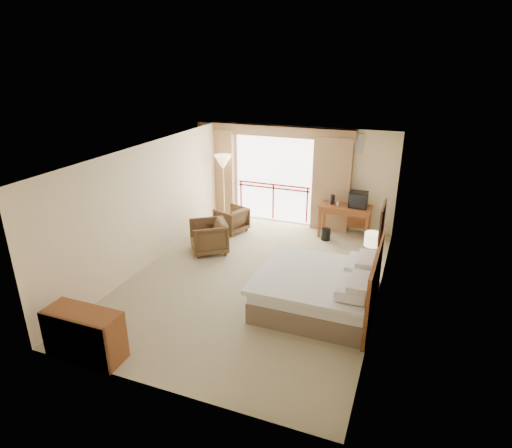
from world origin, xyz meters
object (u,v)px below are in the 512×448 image
at_px(armchair_far, 232,231).
at_px(wastebasket, 326,234).
at_px(armchair_near, 209,251).
at_px(dresser, 84,335).
at_px(tv, 358,200).
at_px(bed, 319,289).
at_px(table_lamp, 373,240).
at_px(nightstand, 369,274).
at_px(side_table, 212,227).
at_px(desk, 346,212).
at_px(floor_lamp, 223,165).

bearing_deg(armchair_far, wastebasket, 118.66).
xyz_separation_m(armchair_near, dresser, (-0.02, -4.16, 0.40)).
distance_m(wastebasket, armchair_far, 2.52).
height_order(tv, armchair_far, tv).
relative_size(armchair_far, dresser, 0.60).
bearing_deg(bed, table_lamp, 57.42).
relative_size(nightstand, tv, 1.27).
distance_m(armchair_near, side_table, 0.69).
relative_size(table_lamp, armchair_near, 0.68).
height_order(table_lamp, desk, table_lamp).
relative_size(desk, armchair_far, 1.77).
xyz_separation_m(wastebasket, armchair_far, (-2.49, -0.34, -0.15)).
distance_m(bed, armchair_near, 3.38).
distance_m(desk, armchair_far, 3.06).
height_order(bed, armchair_near, bed).
distance_m(table_lamp, floor_lamp, 4.98).
bearing_deg(side_table, floor_lamp, 104.23).
distance_m(wastebasket, dresser, 6.39).
relative_size(armchair_near, side_table, 1.44).
xyz_separation_m(wastebasket, dresser, (-2.48, -5.88, 0.26)).
distance_m(tv, armchair_near, 3.93).
distance_m(bed, dresser, 4.07).
height_order(desk, wastebasket, desk).
relative_size(wastebasket, armchair_far, 0.40).
xyz_separation_m(bed, dresser, (-3.05, -2.70, 0.03)).
bearing_deg(desk, tv, -15.14).
height_order(table_lamp, armchair_far, table_lamp).
relative_size(table_lamp, floor_lamp, 0.30).
xyz_separation_m(armchair_far, dresser, (0.01, -5.54, 0.40)).
bearing_deg(dresser, tv, 64.34).
height_order(nightstand, side_table, side_table).
distance_m(nightstand, wastebasket, 2.43).
relative_size(table_lamp, wastebasket, 1.94).
distance_m(side_table, dresser, 4.70).
xyz_separation_m(table_lamp, side_table, (-3.96, 0.80, -0.61)).
height_order(bed, tv, tv).
bearing_deg(armchair_near, wastebasket, 89.23).
xyz_separation_m(bed, side_table, (-3.20, 2.00, 0.03)).
xyz_separation_m(desk, armchair_far, (-2.88, -0.79, -0.66)).
bearing_deg(armchair_near, bed, 28.64).
height_order(tv, wastebasket, tv).
relative_size(bed, nightstand, 3.75).
relative_size(armchair_near, floor_lamp, 0.45).
relative_size(table_lamp, tv, 1.28).
relative_size(nightstand, desk, 0.44).
bearing_deg(armchair_far, tv, 123.71).
relative_size(desk, armchair_near, 1.53).
xyz_separation_m(armchair_near, side_table, (-0.17, 0.54, 0.40)).
bearing_deg(bed, nightstand, 56.29).
xyz_separation_m(floor_lamp, dresser, (0.54, -6.24, -1.22)).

